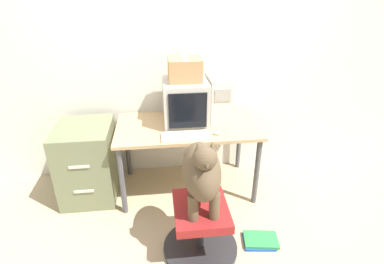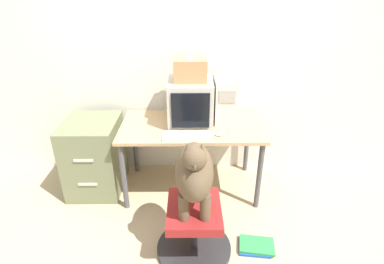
% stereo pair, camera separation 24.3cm
% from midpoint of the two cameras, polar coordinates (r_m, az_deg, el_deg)
% --- Properties ---
extents(ground_plane, '(12.00, 12.00, 0.00)m').
position_cam_midpoint_polar(ground_plane, '(2.95, -2.50, -14.67)').
color(ground_plane, tan).
extents(wall_back, '(8.00, 0.05, 2.60)m').
position_cam_midpoint_polar(wall_back, '(3.10, -4.19, 14.44)').
color(wall_back, silver).
rests_on(wall_back, ground_plane).
extents(desk, '(1.35, 0.74, 0.72)m').
position_cam_midpoint_polar(desk, '(2.90, -3.32, -0.19)').
color(desk, tan).
rests_on(desk, ground_plane).
extents(crt_monitor, '(0.41, 0.49, 0.42)m').
position_cam_midpoint_polar(crt_monitor, '(2.86, -3.75, 5.78)').
color(crt_monitor, '#B7B2A8').
rests_on(crt_monitor, desk).
extents(pc_tower, '(0.20, 0.41, 0.42)m').
position_cam_midpoint_polar(pc_tower, '(2.95, 2.65, 6.52)').
color(pc_tower, beige).
rests_on(pc_tower, desk).
extents(keyboard, '(0.42, 0.17, 0.03)m').
position_cam_midpoint_polar(keyboard, '(2.62, -3.90, -0.86)').
color(keyboard, beige).
rests_on(keyboard, desk).
extents(computer_mouse, '(0.07, 0.05, 0.03)m').
position_cam_midpoint_polar(computer_mouse, '(2.67, 2.19, -0.26)').
color(computer_mouse, silver).
rests_on(computer_mouse, desk).
extents(office_chair, '(0.60, 0.60, 0.44)m').
position_cam_midpoint_polar(office_chair, '(2.46, -1.31, -18.24)').
color(office_chair, '#262628').
rests_on(office_chair, ground_plane).
extents(dog, '(0.27, 0.51, 0.61)m').
position_cam_midpoint_polar(dog, '(2.11, -1.46, -7.57)').
color(dog, brown).
rests_on(dog, office_chair).
extents(filing_cabinet, '(0.51, 0.62, 0.75)m').
position_cam_midpoint_polar(filing_cabinet, '(3.16, -21.29, -5.29)').
color(filing_cabinet, '#6B7251').
rests_on(filing_cabinet, ground_plane).
extents(cardboard_box, '(0.30, 0.29, 0.21)m').
position_cam_midpoint_polar(cardboard_box, '(2.77, -3.94, 11.81)').
color(cardboard_box, '#A87F51').
rests_on(cardboard_box, crt_monitor).
extents(book_stack_floor, '(0.31, 0.23, 0.04)m').
position_cam_midpoint_polar(book_stack_floor, '(2.68, 10.15, -19.78)').
color(book_stack_floor, '#1E4C9E').
rests_on(book_stack_floor, ground_plane).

